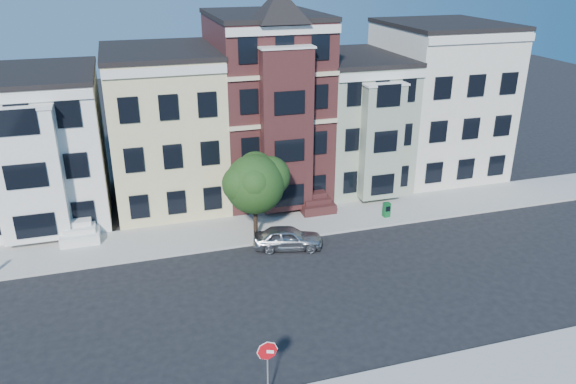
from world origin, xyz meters
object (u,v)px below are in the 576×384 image
object	(u,v)px
parked_car	(288,238)
stop_sign	(268,367)
street_tree	(255,188)
newspaper_box	(387,210)

from	to	relation	value
parked_car	stop_sign	distance (m)	12.22
street_tree	stop_sign	world-z (taller)	street_tree
street_tree	stop_sign	size ratio (longest dim) A/B	2.16
newspaper_box	street_tree	bearing A→B (deg)	-177.20
newspaper_box	stop_sign	world-z (taller)	stop_sign
street_tree	parked_car	distance (m)	3.44
parked_car	stop_sign	bearing A→B (deg)	173.98
street_tree	stop_sign	bearing A→B (deg)	-101.82
parked_car	newspaper_box	size ratio (longest dim) A/B	4.23
newspaper_box	stop_sign	size ratio (longest dim) A/B	0.32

